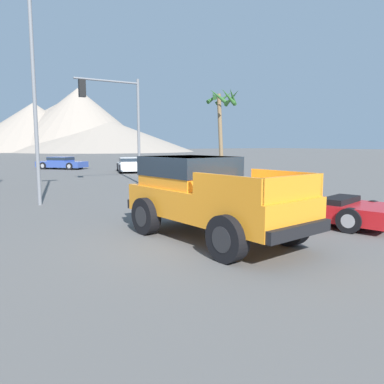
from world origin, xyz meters
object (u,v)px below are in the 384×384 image
Objects in this scene: parked_car_white at (130,165)px; street_lamp_post at (33,73)px; red_convertible_car at (314,207)px; parked_car_blue at (62,163)px; orange_pickup_truck at (205,192)px; traffic_light_main at (116,110)px; palm_tree_short at (222,109)px.

street_lamp_post is (-9.43, -14.22, 4.23)m from parked_car_white.
red_convertible_car is at bearing -48.79° from street_lamp_post.
parked_car_blue is at bearing -43.02° from parked_car_white.
orange_pickup_truck is 8.64m from street_lamp_post.
street_lamp_post is (-2.63, 7.34, 3.72)m from orange_pickup_truck.
red_convertible_car is at bearing 49.49° from parked_car_blue.
traffic_light_main is at bearing 45.90° from parked_car_blue.
street_lamp_post is at bearing 32.81° from parked_car_blue.
orange_pickup_truck is 0.88× the size of traffic_light_main.
traffic_light_main is at bearing 71.90° from orange_pickup_truck.
traffic_light_main is at bearing 80.31° from parked_car_white.
palm_tree_short is at bearing 101.98° from parked_car_blue.
red_convertible_car is 23.25m from palm_tree_short.
parked_car_white is 0.77× the size of traffic_light_main.
palm_tree_short reaches higher than parked_car_white.
orange_pickup_truck reaches higher than parked_car_white.
parked_car_blue is at bearing 76.70° from red_convertible_car.
red_convertible_car is 0.67× the size of palm_tree_short.
parked_car_white reaches higher than red_convertible_car.
street_lamp_post is at bearing 102.43° from orange_pickup_truck.
street_lamp_post is at bearing 46.60° from traffic_light_main.
palm_tree_short is at bearing -150.48° from traffic_light_main.
parked_car_white is 10.52m from traffic_light_main.
parked_car_white is at bearing -116.26° from traffic_light_main.
traffic_light_main is 7.38m from street_lamp_post.
red_convertible_car is (3.88, -0.09, -0.71)m from orange_pickup_truck.
street_lamp_post is (-5.45, -21.00, 4.26)m from parked_car_blue.
parked_car_white is at bearing 167.43° from palm_tree_short.
red_convertible_car is 10.83m from street_lamp_post.
parked_car_white is at bearing 77.78° from parked_car_blue.
red_convertible_car is 21.85m from parked_car_white.
orange_pickup_truck is at bearing -127.06° from palm_tree_short.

